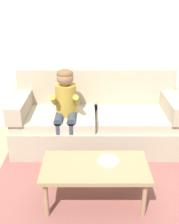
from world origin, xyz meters
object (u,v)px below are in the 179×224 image
Objects in this scene: couch at (96,120)px; person_child at (66,104)px; coffee_table at (95,170)px; donut at (109,159)px.

person_child is (-0.39, -0.21, 0.32)m from couch.
coffee_table is 1.07m from person_child.
person_child is 9.18× the size of donut.
person_child is at bearing 118.48° from donut.
coffee_table is at bearing -91.84° from couch.
donut is at bearing 28.39° from coffee_table.
coffee_table is 8.56× the size of donut.
donut is at bearing -61.52° from person_child.
person_child reaches higher than donut.
person_child is at bearing -151.34° from couch.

